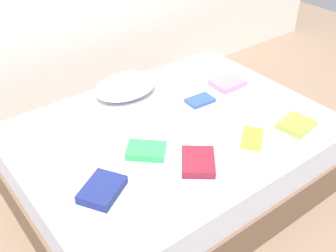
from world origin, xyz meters
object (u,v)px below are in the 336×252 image
textbook_maroon (198,162)px  bed (172,158)px  textbook_navy (102,190)px  textbook_green (146,151)px  textbook_lime (296,125)px  pillow (126,86)px  textbook_yellow (252,138)px  textbook_blue (200,100)px  textbook_pink (228,83)px

textbook_maroon → bed: bearing=22.2°
textbook_navy → textbook_green: (0.37, 0.13, -0.00)m
bed → textbook_lime: bearing=-37.6°
textbook_lime → textbook_maroon: textbook_maroon is taller
textbook_navy → textbook_green: size_ratio=1.07×
textbook_navy → textbook_maroon: (0.54, -0.13, -0.00)m
pillow → textbook_maroon: (-0.10, -0.90, -0.05)m
textbook_lime → textbook_maroon: bearing=163.5°
bed → textbook_lime: 0.83m
bed → textbook_yellow: size_ratio=9.70×
textbook_navy → textbook_blue: bearing=-10.9°
bed → textbook_navy: (-0.66, -0.25, 0.28)m
pillow → textbook_yellow: (0.32, -0.93, -0.05)m
textbook_lime → textbook_yellow: textbook_lime is taller
textbook_green → textbook_navy: bearing=-117.3°
pillow → textbook_maroon: bearing=-96.2°
bed → textbook_navy: bearing=-159.3°
bed → textbook_blue: size_ratio=10.69×
textbook_green → textbook_blue: size_ratio=1.20×
textbook_blue → textbook_pink: textbook_pink is taller
pillow → textbook_yellow: pillow is taller
bed → textbook_blue: 0.45m
bed → textbook_lime: textbook_lime is taller
textbook_blue → textbook_green: bearing=-155.1°
textbook_lime → textbook_blue: bearing=106.6°
textbook_blue → textbook_yellow: textbook_yellow is taller
textbook_pink → textbook_yellow: 0.68m
textbook_blue → textbook_maroon: (-0.45, -0.50, 0.01)m
bed → textbook_maroon: (-0.12, -0.38, 0.28)m
textbook_blue → textbook_navy: bearing=-155.7°
textbook_navy → textbook_lime: bearing=-41.6°
textbook_lime → textbook_yellow: bearing=158.2°
textbook_green → textbook_maroon: (0.17, -0.26, 0.00)m
bed → textbook_pink: bearing=14.9°
bed → pillow: bearing=91.9°
pillow → textbook_blue: bearing=-48.4°
pillow → textbook_maroon: 0.91m
textbook_green → textbook_maroon: 0.31m
bed → textbook_pink: size_ratio=8.69×
textbook_blue → textbook_yellow: 0.53m
textbook_blue → textbook_pink: (0.32, 0.05, 0.01)m
bed → textbook_green: size_ratio=8.89×
textbook_pink → textbook_yellow: bearing=-120.7°
textbook_maroon → textbook_green: bearing=72.8°
textbook_navy → textbook_blue: textbook_navy is taller
pillow → textbook_lime: size_ratio=2.21×
textbook_pink → textbook_maroon: (-0.77, -0.56, 0.00)m
pillow → textbook_blue: (0.36, -0.40, -0.06)m
bed → pillow: size_ratio=4.29×
textbook_navy → textbook_green: 0.39m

